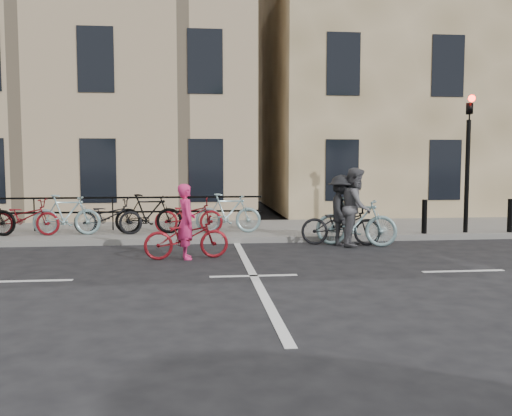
{
  "coord_description": "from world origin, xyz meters",
  "views": [
    {
      "loc": [
        -1.08,
        -10.15,
        2.14
      ],
      "look_at": [
        0.23,
        1.64,
        1.1
      ],
      "focal_mm": 40.0,
      "sensor_mm": 36.0,
      "label": 1
    }
  ],
  "objects": [
    {
      "name": "ground",
      "position": [
        0.0,
        0.0,
        0.0
      ],
      "size": [
        120.0,
        120.0,
        0.0
      ],
      "primitive_type": "plane",
      "color": "black",
      "rests_on": "ground"
    },
    {
      "name": "sidewalk",
      "position": [
        -4.0,
        6.0,
        0.07
      ],
      "size": [
        46.0,
        4.0,
        0.15
      ],
      "primitive_type": "cube",
      "color": "slate",
      "rests_on": "ground"
    },
    {
      "name": "building_east",
      "position": [
        9.0,
        13.0,
        6.15
      ],
      "size": [
        14.0,
        10.0,
        12.0
      ],
      "primitive_type": "cube",
      "color": "#99845C",
      "rests_on": "sidewalk"
    },
    {
      "name": "traffic_light",
      "position": [
        6.2,
        4.34,
        2.45
      ],
      "size": [
        0.18,
        0.3,
        3.9
      ],
      "color": "black",
      "rests_on": "sidewalk"
    },
    {
      "name": "bollard_east",
      "position": [
        5.0,
        4.25,
        0.6
      ],
      "size": [
        0.14,
        0.14,
        0.9
      ],
      "primitive_type": "cylinder",
      "color": "black",
      "rests_on": "sidewalk"
    },
    {
      "name": "bollard_west",
      "position": [
        7.4,
        4.25,
        0.6
      ],
      "size": [
        0.14,
        0.14,
        0.9
      ],
      "primitive_type": "cylinder",
      "color": "black",
      "rests_on": "sidewalk"
    },
    {
      "name": "parked_bikes",
      "position": [
        -3.87,
        5.04,
        0.65
      ],
      "size": [
        9.35,
        1.23,
        1.05
      ],
      "color": "black",
      "rests_on": "sidewalk"
    },
    {
      "name": "cyclist_pink",
      "position": [
        -1.23,
        1.95,
        0.55
      ],
      "size": [
        1.87,
        0.88,
        1.6
      ],
      "rotation": [
        0.0,
        0.0,
        1.71
      ],
      "color": "maroon",
      "rests_on": "ground"
    },
    {
      "name": "cyclist_grey",
      "position": [
        2.86,
        3.3,
        0.77
      ],
      "size": [
        2.04,
        1.31,
        1.91
      ],
      "rotation": [
        0.0,
        0.0,
        1.16
      ],
      "color": "#8AB0B4",
      "rests_on": "ground"
    },
    {
      "name": "cyclist_dark",
      "position": [
        2.54,
        3.48,
        0.68
      ],
      "size": [
        2.05,
        1.23,
        1.73
      ],
      "rotation": [
        0.0,
        0.0,
        1.35
      ],
      "color": "black",
      "rests_on": "ground"
    }
  ]
}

